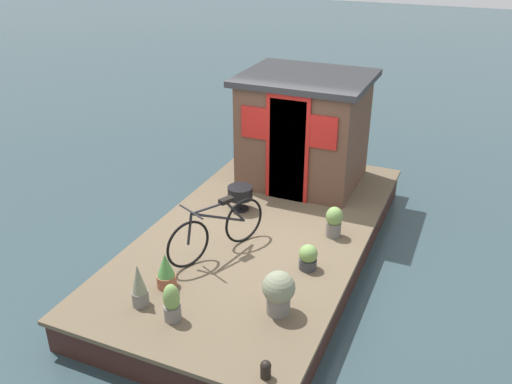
{
  "coord_description": "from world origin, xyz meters",
  "views": [
    {
      "loc": [
        -6.52,
        -2.73,
        4.61
      ],
      "look_at": [
        -0.2,
        0.0,
        1.19
      ],
      "focal_mm": 38.23,
      "sensor_mm": 36.0,
      "label": 1
    }
  ],
  "objects_px": {
    "bicycle": "(217,230)",
    "charcoal_grill": "(240,193)",
    "mooring_bollard": "(266,369)",
    "potted_plant_rosemary": "(334,221)",
    "potted_plant_sage": "(172,303)",
    "houseboat_cabin": "(304,129)",
    "potted_plant_ivy": "(308,257)",
    "potted_plant_geranium": "(139,286)",
    "potted_plant_lavender": "(279,291)",
    "potted_plant_basil": "(166,271)"
  },
  "relations": [
    {
      "from": "potted_plant_lavender",
      "to": "charcoal_grill",
      "type": "height_order",
      "value": "potted_plant_lavender"
    },
    {
      "from": "potted_plant_sage",
      "to": "mooring_bollard",
      "type": "xyz_separation_m",
      "value": [
        -0.4,
        -1.32,
        -0.12
      ]
    },
    {
      "from": "potted_plant_sage",
      "to": "potted_plant_geranium",
      "type": "bearing_deg",
      "value": 80.79
    },
    {
      "from": "potted_plant_geranium",
      "to": "potted_plant_sage",
      "type": "bearing_deg",
      "value": -99.21
    },
    {
      "from": "houseboat_cabin",
      "to": "potted_plant_basil",
      "type": "distance_m",
      "value": 3.78
    },
    {
      "from": "bicycle",
      "to": "potted_plant_basil",
      "type": "height_order",
      "value": "bicycle"
    },
    {
      "from": "houseboat_cabin",
      "to": "potted_plant_geranium",
      "type": "bearing_deg",
      "value": 171.42
    },
    {
      "from": "houseboat_cabin",
      "to": "bicycle",
      "type": "height_order",
      "value": "houseboat_cabin"
    },
    {
      "from": "potted_plant_basil",
      "to": "mooring_bollard",
      "type": "bearing_deg",
      "value": -118.12
    },
    {
      "from": "potted_plant_basil",
      "to": "potted_plant_geranium",
      "type": "bearing_deg",
      "value": 168.45
    },
    {
      "from": "charcoal_grill",
      "to": "mooring_bollard",
      "type": "bearing_deg",
      "value": -151.1
    },
    {
      "from": "potted_plant_rosemary",
      "to": "potted_plant_lavender",
      "type": "distance_m",
      "value": 1.95
    },
    {
      "from": "potted_plant_sage",
      "to": "charcoal_grill",
      "type": "height_order",
      "value": "potted_plant_sage"
    },
    {
      "from": "potted_plant_geranium",
      "to": "potted_plant_sage",
      "type": "height_order",
      "value": "potted_plant_geranium"
    },
    {
      "from": "bicycle",
      "to": "charcoal_grill",
      "type": "height_order",
      "value": "bicycle"
    },
    {
      "from": "bicycle",
      "to": "potted_plant_geranium",
      "type": "bearing_deg",
      "value": 166.67
    },
    {
      "from": "potted_plant_rosemary",
      "to": "potted_plant_ivy",
      "type": "bearing_deg",
      "value": 175.38
    },
    {
      "from": "potted_plant_basil",
      "to": "potted_plant_rosemary",
      "type": "xyz_separation_m",
      "value": [
        2.02,
        -1.58,
        0.02
      ]
    },
    {
      "from": "bicycle",
      "to": "charcoal_grill",
      "type": "relative_size",
      "value": 3.78
    },
    {
      "from": "houseboat_cabin",
      "to": "potted_plant_lavender",
      "type": "distance_m",
      "value": 3.77
    },
    {
      "from": "potted_plant_sage",
      "to": "potted_plant_rosemary",
      "type": "relative_size",
      "value": 1.04
    },
    {
      "from": "potted_plant_geranium",
      "to": "potted_plant_sage",
      "type": "xyz_separation_m",
      "value": [
        -0.08,
        -0.49,
        -0.04
      ]
    },
    {
      "from": "bicycle",
      "to": "mooring_bollard",
      "type": "bearing_deg",
      "value": -141.43
    },
    {
      "from": "potted_plant_geranium",
      "to": "potted_plant_basil",
      "type": "xyz_separation_m",
      "value": [
        0.44,
        -0.09,
        -0.04
      ]
    },
    {
      "from": "potted_plant_ivy",
      "to": "bicycle",
      "type": "bearing_deg",
      "value": 96.16
    },
    {
      "from": "potted_plant_geranium",
      "to": "potted_plant_lavender",
      "type": "height_order",
      "value": "potted_plant_geranium"
    },
    {
      "from": "potted_plant_rosemary",
      "to": "potted_plant_lavender",
      "type": "xyz_separation_m",
      "value": [
        -1.94,
        0.11,
        0.06
      ]
    },
    {
      "from": "charcoal_grill",
      "to": "potted_plant_sage",
      "type": "bearing_deg",
      "value": -171.39
    },
    {
      "from": "potted_plant_geranium",
      "to": "potted_plant_sage",
      "type": "distance_m",
      "value": 0.5
    },
    {
      "from": "charcoal_grill",
      "to": "mooring_bollard",
      "type": "height_order",
      "value": "charcoal_grill"
    },
    {
      "from": "houseboat_cabin",
      "to": "charcoal_grill",
      "type": "xyz_separation_m",
      "value": [
        -1.44,
        0.54,
        -0.67
      ]
    },
    {
      "from": "bicycle",
      "to": "potted_plant_rosemary",
      "type": "xyz_separation_m",
      "value": [
        1.08,
        -1.34,
        -0.13
      ]
    },
    {
      "from": "potted_plant_sage",
      "to": "potted_plant_ivy",
      "type": "distance_m",
      "value": 1.94
    },
    {
      "from": "potted_plant_geranium",
      "to": "potted_plant_rosemary",
      "type": "height_order",
      "value": "potted_plant_geranium"
    },
    {
      "from": "potted_plant_basil",
      "to": "potted_plant_rosemary",
      "type": "relative_size",
      "value": 1.02
    },
    {
      "from": "potted_plant_basil",
      "to": "potted_plant_rosemary",
      "type": "bearing_deg",
      "value": -37.96
    },
    {
      "from": "bicycle",
      "to": "potted_plant_rosemary",
      "type": "distance_m",
      "value": 1.73
    },
    {
      "from": "potted_plant_sage",
      "to": "potted_plant_rosemary",
      "type": "bearing_deg",
      "value": -24.79
    },
    {
      "from": "houseboat_cabin",
      "to": "mooring_bollard",
      "type": "height_order",
      "value": "houseboat_cabin"
    },
    {
      "from": "potted_plant_ivy",
      "to": "houseboat_cabin",
      "type": "bearing_deg",
      "value": 20.58
    },
    {
      "from": "potted_plant_sage",
      "to": "mooring_bollard",
      "type": "relative_size",
      "value": 2.33
    },
    {
      "from": "bicycle",
      "to": "potted_plant_rosemary",
      "type": "bearing_deg",
      "value": -51.16
    },
    {
      "from": "mooring_bollard",
      "to": "potted_plant_sage",
      "type": "bearing_deg",
      "value": 73.18
    },
    {
      "from": "potted_plant_basil",
      "to": "potted_plant_ivy",
      "type": "xyz_separation_m",
      "value": [
        1.08,
        -1.5,
        -0.05
      ]
    },
    {
      "from": "potted_plant_geranium",
      "to": "houseboat_cabin",
      "type": "bearing_deg",
      "value": -8.58
    },
    {
      "from": "potted_plant_lavender",
      "to": "bicycle",
      "type": "bearing_deg",
      "value": 55.07
    },
    {
      "from": "bicycle",
      "to": "potted_plant_rosemary",
      "type": "height_order",
      "value": "bicycle"
    },
    {
      "from": "charcoal_grill",
      "to": "potted_plant_geranium",
      "type": "bearing_deg",
      "value": 178.36
    },
    {
      "from": "houseboat_cabin",
      "to": "potted_plant_lavender",
      "type": "height_order",
      "value": "houseboat_cabin"
    },
    {
      "from": "potted_plant_rosemary",
      "to": "charcoal_grill",
      "type": "bearing_deg",
      "value": 82.6
    }
  ]
}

